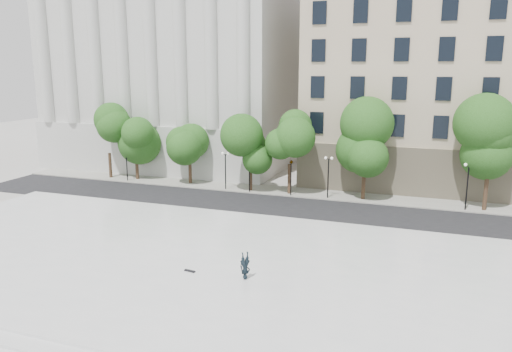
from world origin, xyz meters
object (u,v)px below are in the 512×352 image
(traffic_light_west, at_px, (250,158))
(skateboard, at_px, (190,271))
(traffic_light_east, at_px, (291,160))
(person_lying, at_px, (245,275))

(traffic_light_west, height_order, skateboard, traffic_light_west)
(traffic_light_east, relative_size, skateboard, 5.68)
(traffic_light_east, bearing_deg, person_lying, -81.62)
(skateboard, bearing_deg, traffic_light_west, 108.41)
(person_lying, bearing_deg, skateboard, 146.46)
(traffic_light_east, bearing_deg, skateboard, -91.30)
(skateboard, bearing_deg, person_lying, 9.77)
(traffic_light_east, xyz_separation_m, person_lying, (3.11, -21.10, -2.99))
(traffic_light_west, relative_size, skateboard, 5.70)
(traffic_light_west, height_order, person_lying, traffic_light_west)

